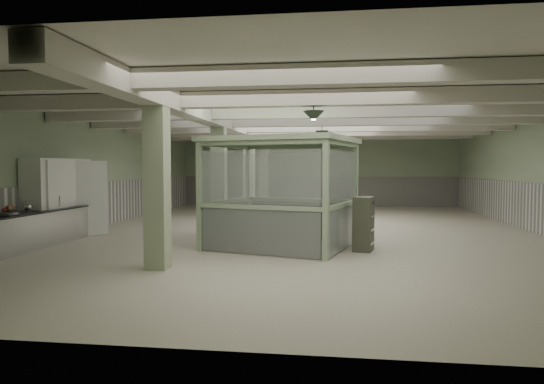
# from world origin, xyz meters

# --- Properties ---
(floor) EXTENTS (20.00, 20.00, 0.00)m
(floor) POSITION_xyz_m (0.00, 0.00, 0.00)
(floor) COLOR beige
(floor) RESTS_ON ground
(ceiling) EXTENTS (14.00, 20.00, 0.02)m
(ceiling) POSITION_xyz_m (0.00, 0.00, 3.60)
(ceiling) COLOR white
(ceiling) RESTS_ON wall_back
(wall_back) EXTENTS (14.00, 0.02, 3.60)m
(wall_back) POSITION_xyz_m (0.00, 10.00, 1.80)
(wall_back) COLOR #9DB28F
(wall_back) RESTS_ON floor
(wall_front) EXTENTS (14.00, 0.02, 3.60)m
(wall_front) POSITION_xyz_m (0.00, -10.00, 1.80)
(wall_front) COLOR #9DB28F
(wall_front) RESTS_ON floor
(wall_left) EXTENTS (0.02, 20.00, 3.60)m
(wall_left) POSITION_xyz_m (-7.00, 0.00, 1.80)
(wall_left) COLOR #9DB28F
(wall_left) RESTS_ON floor
(wainscot_left) EXTENTS (0.05, 19.90, 1.50)m
(wainscot_left) POSITION_xyz_m (-6.97, 0.00, 0.75)
(wainscot_left) COLOR white
(wainscot_left) RESTS_ON floor
(wainscot_right) EXTENTS (0.05, 19.90, 1.50)m
(wainscot_right) POSITION_xyz_m (6.97, 0.00, 0.75)
(wainscot_right) COLOR white
(wainscot_right) RESTS_ON floor
(wainscot_back) EXTENTS (13.90, 0.05, 1.50)m
(wainscot_back) POSITION_xyz_m (0.00, 9.97, 0.75)
(wainscot_back) COLOR white
(wainscot_back) RESTS_ON floor
(girder) EXTENTS (0.45, 19.90, 0.40)m
(girder) POSITION_xyz_m (-2.50, 0.00, 3.38)
(girder) COLOR beige
(girder) RESTS_ON ceiling
(beam_a) EXTENTS (13.90, 0.35, 0.32)m
(beam_a) POSITION_xyz_m (0.00, -7.50, 3.42)
(beam_a) COLOR beige
(beam_a) RESTS_ON ceiling
(beam_b) EXTENTS (13.90, 0.35, 0.32)m
(beam_b) POSITION_xyz_m (0.00, -5.00, 3.42)
(beam_b) COLOR beige
(beam_b) RESTS_ON ceiling
(beam_c) EXTENTS (13.90, 0.35, 0.32)m
(beam_c) POSITION_xyz_m (0.00, -2.50, 3.42)
(beam_c) COLOR beige
(beam_c) RESTS_ON ceiling
(beam_d) EXTENTS (13.90, 0.35, 0.32)m
(beam_d) POSITION_xyz_m (0.00, 0.00, 3.42)
(beam_d) COLOR beige
(beam_d) RESTS_ON ceiling
(beam_e) EXTENTS (13.90, 0.35, 0.32)m
(beam_e) POSITION_xyz_m (0.00, 2.50, 3.42)
(beam_e) COLOR beige
(beam_e) RESTS_ON ceiling
(beam_f) EXTENTS (13.90, 0.35, 0.32)m
(beam_f) POSITION_xyz_m (0.00, 5.00, 3.42)
(beam_f) COLOR beige
(beam_f) RESTS_ON ceiling
(beam_g) EXTENTS (13.90, 0.35, 0.32)m
(beam_g) POSITION_xyz_m (0.00, 7.50, 3.42)
(beam_g) COLOR beige
(beam_g) RESTS_ON ceiling
(column_a) EXTENTS (0.42, 0.42, 3.60)m
(column_a) POSITION_xyz_m (-2.50, -6.00, 1.80)
(column_a) COLOR #A9B894
(column_a) RESTS_ON floor
(column_b) EXTENTS (0.42, 0.42, 3.60)m
(column_b) POSITION_xyz_m (-2.50, -1.00, 1.80)
(column_b) COLOR #A9B894
(column_b) RESTS_ON floor
(column_c) EXTENTS (0.42, 0.42, 3.60)m
(column_c) POSITION_xyz_m (-2.50, 4.00, 1.80)
(column_c) COLOR #A9B894
(column_c) RESTS_ON floor
(column_d) EXTENTS (0.42, 0.42, 3.60)m
(column_d) POSITION_xyz_m (-2.50, 8.00, 1.80)
(column_d) COLOR #A9B894
(column_d) RESTS_ON floor
(pendant_front) EXTENTS (0.44, 0.44, 0.22)m
(pendant_front) POSITION_xyz_m (0.50, -5.00, 3.05)
(pendant_front) COLOR #29372A
(pendant_front) RESTS_ON ceiling
(pendant_mid) EXTENTS (0.44, 0.44, 0.22)m
(pendant_mid) POSITION_xyz_m (0.50, 0.50, 3.05)
(pendant_mid) COLOR #29372A
(pendant_mid) RESTS_ON ceiling
(pendant_back) EXTENTS (0.44, 0.44, 0.22)m
(pendant_back) POSITION_xyz_m (0.50, 5.50, 3.05)
(pendant_back) COLOR #29372A
(pendant_back) RESTS_ON ceiling
(prep_counter) EXTENTS (0.88, 5.05, 0.91)m
(prep_counter) POSITION_xyz_m (-6.54, -3.51, 0.46)
(prep_counter) COLOR #ABAAAF
(prep_counter) RESTS_ON floor
(pitcher_near) EXTENTS (0.24, 0.26, 0.27)m
(pitcher_near) POSITION_xyz_m (-6.55, -4.11, 1.03)
(pitcher_near) COLOR #ABAAAF
(pitcher_near) RESTS_ON prep_counter
(pitcher_far) EXTENTS (0.20, 0.22, 0.24)m
(pitcher_far) POSITION_xyz_m (-6.43, -1.34, 1.02)
(pitcher_far) COLOR #ABAAAF
(pitcher_far) RESTS_ON prep_counter
(veg_colander) EXTENTS (0.61, 0.61, 0.22)m
(veg_colander) POSITION_xyz_m (-6.40, -5.05, 1.01)
(veg_colander) COLOR #3A3A3E
(veg_colander) RESTS_ON prep_counter
(orange_bowl) EXTENTS (0.24, 0.24, 0.08)m
(orange_bowl) POSITION_xyz_m (-6.54, -1.26, 0.94)
(orange_bowl) COLOR #B2B2B7
(orange_bowl) RESTS_ON prep_counter
(walkin_cooler) EXTENTS (1.11, 2.47, 2.27)m
(walkin_cooler) POSITION_xyz_m (-6.62, -2.63, 1.13)
(walkin_cooler) COLOR white
(walkin_cooler) RESTS_ON floor
(guard_booth) EXTENTS (4.03, 3.68, 2.73)m
(guard_booth) POSITION_xyz_m (-0.39, -3.07, 1.83)
(guard_booth) COLOR #A1BB95
(guard_booth) RESTS_ON floor
(filing_cabinet) EXTENTS (0.55, 0.68, 1.30)m
(filing_cabinet) POSITION_xyz_m (1.62, -3.39, 0.65)
(filing_cabinet) COLOR #4F5345
(filing_cabinet) RESTS_ON floor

